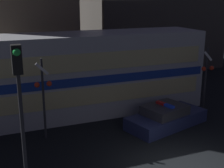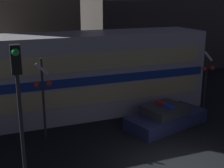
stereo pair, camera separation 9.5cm
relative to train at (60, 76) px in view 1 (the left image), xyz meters
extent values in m
cube|color=#B7BABF|center=(0.00, 0.01, 0.00)|extent=(16.06, 2.94, 4.42)
cube|color=#193899|center=(0.00, -1.48, 0.00)|extent=(15.74, 0.03, 0.44)
cube|color=beige|center=(0.00, -1.48, -0.80)|extent=(15.25, 0.02, 0.88)
cube|color=beige|center=(0.00, -1.48, 0.97)|extent=(15.25, 0.02, 0.88)
cube|color=navy|center=(4.60, -3.30, -1.89)|extent=(4.55, 2.91, 0.65)
cube|color=#333338|center=(4.44, -3.34, -1.34)|extent=(2.38, 2.09, 0.46)
cube|color=blue|center=(4.52, -3.60, -1.05)|extent=(0.34, 0.58, 0.12)
cube|color=red|center=(4.37, -3.08, -1.05)|extent=(0.34, 0.58, 0.12)
cylinder|color=#2D2D33|center=(7.50, -2.42, -0.39)|extent=(0.10, 0.10, 3.65)
sphere|color=red|center=(7.24, -2.54, 0.35)|extent=(0.24, 0.24, 0.24)
sphere|color=red|center=(7.77, -2.54, 0.35)|extent=(0.24, 0.24, 0.24)
cube|color=white|center=(7.50, -2.49, 1.00)|extent=(0.58, 0.03, 0.58)
cylinder|color=#2D2D33|center=(-1.31, -2.49, -0.35)|extent=(0.10, 0.10, 3.73)
sphere|color=red|center=(-1.58, -2.62, 0.40)|extent=(0.24, 0.24, 0.24)
sphere|color=red|center=(-1.05, -2.62, 0.40)|extent=(0.24, 0.24, 0.24)
cube|color=white|center=(-1.31, -2.57, 1.07)|extent=(0.58, 0.03, 0.58)
cylinder|color=#2D2D33|center=(-2.61, -6.26, -0.20)|extent=(0.12, 0.12, 4.02)
cube|color=black|center=(-2.61, -6.26, 2.26)|extent=(0.30, 0.30, 0.90)
sphere|color=green|center=(-2.61, -6.46, 2.51)|extent=(0.23, 0.23, 0.23)
cube|color=brown|center=(-1.38, 6.81, 3.06)|extent=(7.56, 5.11, 10.54)
cube|color=#47423D|center=(10.64, 9.69, 0.81)|extent=(11.59, 6.63, 6.05)
camera|label=1|loc=(-3.34, -15.85, 4.09)|focal=50.00mm
camera|label=2|loc=(-3.26, -15.89, 4.09)|focal=50.00mm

